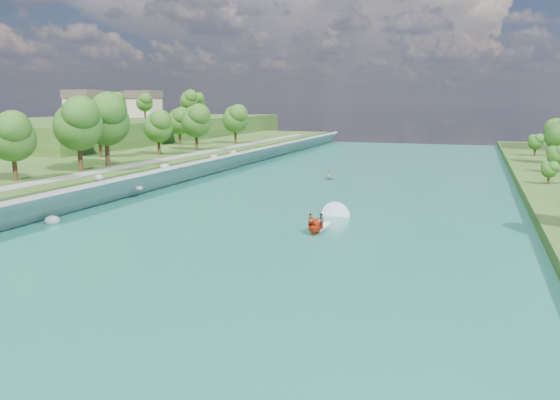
% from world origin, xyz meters
% --- Properties ---
extents(ground, '(260.00, 260.00, 0.00)m').
position_xyz_m(ground, '(0.00, 0.00, 0.00)').
color(ground, '#2D5119').
rests_on(ground, ground).
extents(river_water, '(55.00, 240.00, 0.10)m').
position_xyz_m(river_water, '(0.00, 20.00, 0.05)').
color(river_water, '#1B6956').
rests_on(river_water, ground).
extents(berm_west, '(45.00, 240.00, 3.50)m').
position_xyz_m(berm_west, '(-50.00, 20.00, 1.75)').
color(berm_west, '#2D5119').
rests_on(berm_west, ground).
extents(ridge_west, '(60.00, 120.00, 9.00)m').
position_xyz_m(ridge_west, '(-82.50, 95.00, 4.50)').
color(ridge_west, '#2D5119').
rests_on(ridge_west, ground).
extents(riprap_bank, '(4.32, 236.00, 4.40)m').
position_xyz_m(riprap_bank, '(-25.86, 19.50, 1.81)').
color(riprap_bank, slate).
rests_on(riprap_bank, ground).
extents(riverside_path, '(3.00, 200.00, 0.10)m').
position_xyz_m(riverside_path, '(-32.50, 20.00, 3.55)').
color(riverside_path, gray).
rests_on(riverside_path, berm_west).
extents(ridge_houses, '(29.50, 29.50, 8.40)m').
position_xyz_m(ridge_houses, '(-88.67, 100.00, 13.31)').
color(ridge_houses, beige).
rests_on(ridge_houses, ridge_west).
extents(trees_ridge, '(18.28, 48.65, 10.00)m').
position_xyz_m(trees_ridge, '(-69.32, 97.33, 13.52)').
color(trees_ridge, '#1B4E14').
rests_on(trees_ridge, ridge_west).
extents(motorboat, '(3.60, 18.73, 2.14)m').
position_xyz_m(motorboat, '(5.17, 9.15, 0.72)').
color(motorboat, red).
rests_on(motorboat, river_water).
extents(raft, '(2.95, 3.33, 1.49)m').
position_xyz_m(raft, '(-3.82, 47.79, 0.44)').
color(raft, gray).
rests_on(raft, river_water).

